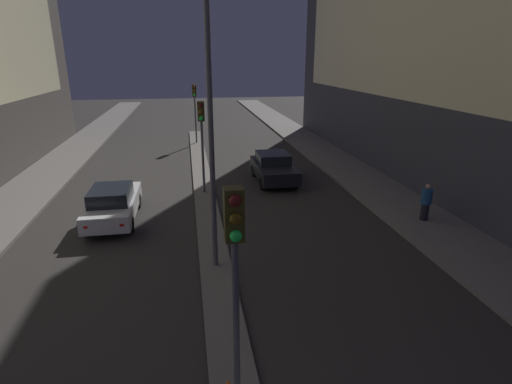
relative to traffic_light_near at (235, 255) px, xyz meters
name	(u,v)px	position (x,y,z in m)	size (l,w,h in m)	color
median_strip	(204,188)	(0.00, 13.75, -3.30)	(1.02, 33.05, 0.13)	#66605B
traffic_light_near	(235,255)	(0.00, 0.00, 0.00)	(0.32, 0.42, 4.40)	#4C4C51
traffic_light_mid	(202,127)	(0.00, 12.97, 0.00)	(0.32, 0.42, 4.40)	#4C4C51
traffic_light_far	(195,100)	(0.00, 25.23, 0.00)	(0.32, 0.42, 4.40)	#4C4C51
street_lamp	(208,47)	(0.00, 5.58, 3.37)	(0.55, 0.55, 9.74)	#4C4C51
car_left_lane	(113,204)	(-3.84, 10.23, -2.60)	(1.80, 4.46, 1.51)	silver
car_right_lane	(274,168)	(3.84, 14.52, -2.58)	(1.95, 4.17, 1.54)	black
pedestrian_on_right_sidewalk	(426,202)	(8.69, 7.86, -2.43)	(0.43, 0.43, 1.52)	black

